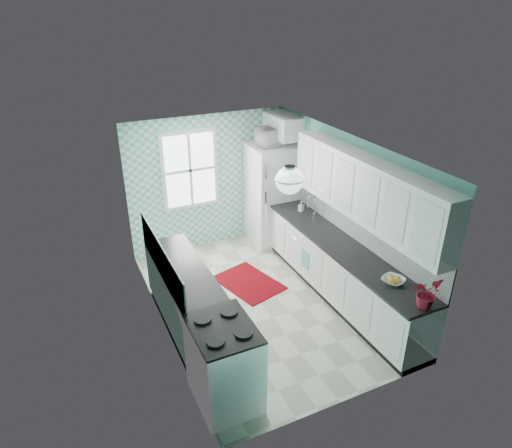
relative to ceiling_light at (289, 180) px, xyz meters
name	(u,v)px	position (x,y,z in m)	size (l,w,h in m)	color
floor	(260,303)	(0.00, 0.80, -2.33)	(3.00, 4.40, 0.02)	beige
ceiling	(261,147)	(0.00, 0.80, 0.19)	(3.00, 4.40, 0.02)	white
wall_back	(208,182)	(0.00, 3.01, -1.07)	(3.00, 0.02, 2.50)	#61B2A6
wall_front	(351,318)	(0.00, -1.41, -1.07)	(3.00, 0.02, 2.50)	#61B2A6
wall_left	(158,254)	(-1.51, 0.80, -1.07)	(0.02, 4.40, 2.50)	#61B2A6
wall_right	(346,213)	(1.51, 0.80, -1.07)	(0.02, 4.40, 2.50)	#61B2A6
accent_wall	(209,182)	(0.00, 2.99, -1.07)	(3.00, 0.01, 2.50)	#5FBCA7
window	(190,170)	(-0.35, 2.96, -0.77)	(1.04, 0.05, 1.44)	white
backsplash_right	(360,226)	(1.49, 0.40, -1.13)	(0.02, 3.60, 0.51)	white
backsplash_left	(161,260)	(-1.49, 0.73, -1.13)	(0.02, 2.15, 0.51)	white
upper_cabinets_right	(365,189)	(1.33, 0.20, -0.42)	(0.33, 3.20, 0.90)	white
upper_cabinet_fridge	(281,125)	(1.30, 2.63, -0.07)	(0.40, 0.74, 0.40)	white
ceiling_light	(289,180)	(0.00, 0.00, 0.00)	(0.34, 0.34, 0.35)	silver
base_cabinets_right	(340,273)	(1.20, 0.40, -1.87)	(0.60, 3.60, 0.90)	white
countertop_right	(342,247)	(1.19, 0.40, -1.40)	(0.63, 3.60, 0.04)	black
base_cabinets_left	(186,300)	(-1.20, 0.73, -1.87)	(0.60, 2.15, 0.90)	white
countertop_left	(185,272)	(-1.19, 0.73, -1.40)	(0.63, 2.15, 0.04)	black
fridge	(272,194)	(1.11, 2.58, -1.36)	(0.84, 0.83, 1.93)	white
stove	(224,362)	(-1.20, -0.74, -1.78)	(0.69, 0.86, 1.04)	white
sink	(307,218)	(1.20, 1.47, -1.39)	(0.43, 0.36, 0.53)	silver
rug	(249,283)	(0.06, 1.36, -2.32)	(0.77, 1.10, 0.02)	#761301
dish_towel	(306,259)	(0.89, 0.94, -1.84)	(0.01, 0.21, 0.32)	#5FA394
fruit_bowl	(393,281)	(1.20, -0.73, -1.35)	(0.29, 0.29, 0.07)	white
potted_plant	(426,293)	(1.20, -1.28, -1.20)	(0.34, 0.29, 0.38)	maroon
soap_bottle	(301,206)	(1.25, 1.74, -1.29)	(0.08, 0.08, 0.18)	#ACC2C6
microwave	(273,136)	(1.11, 2.58, -0.24)	(0.58, 0.39, 0.32)	white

